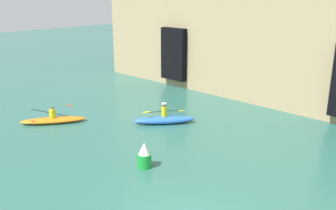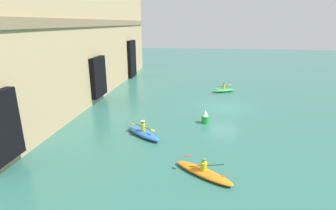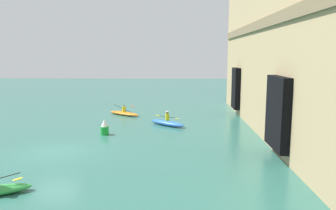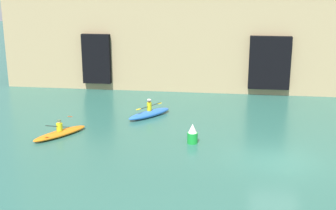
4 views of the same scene
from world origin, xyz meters
name	(u,v)px [view 1 (image 1 of 4)]	position (x,y,z in m)	size (l,w,h in m)	color
kayak_orange	(53,120)	(-12.20, 2.07, 0.20)	(2.70, 3.40, 1.02)	orange
kayak_blue	(164,119)	(-7.64, 6.38, 0.25)	(2.78, 3.16, 1.20)	blue
marker_buoy	(144,156)	(-4.44, 1.95, 0.52)	(0.59, 0.59, 1.13)	green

